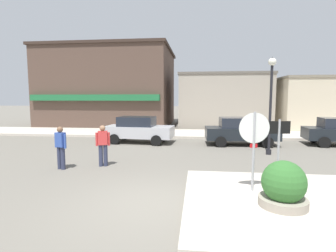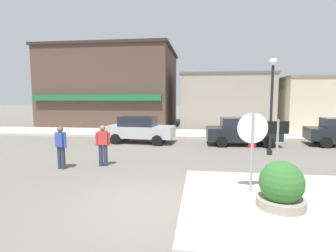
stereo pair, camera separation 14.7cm
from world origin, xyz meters
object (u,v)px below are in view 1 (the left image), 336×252
(planter, at_px, (283,189))
(lamp_post, at_px, (271,92))
(parked_car_nearest, at_px, (139,129))
(pedestrian_crossing_near, at_px, (103,144))
(pedestrian_crossing_far, at_px, (61,146))
(stop_sign, at_px, (254,141))
(parked_car_second, at_px, (240,131))
(one_way_sign, at_px, (278,148))

(planter, distance_m, lamp_post, 7.08)
(planter, bearing_deg, parked_car_nearest, 121.19)
(pedestrian_crossing_near, bearing_deg, pedestrian_crossing_far, -156.69)
(parked_car_nearest, relative_size, pedestrian_crossing_far, 2.56)
(pedestrian_crossing_near, height_order, pedestrian_crossing_far, same)
(lamp_post, bearing_deg, stop_sign, -108.59)
(lamp_post, relative_size, parked_car_second, 1.12)
(parked_car_nearest, bearing_deg, stop_sign, -58.33)
(pedestrian_crossing_far, bearing_deg, one_way_sign, -14.56)
(parked_car_nearest, height_order, pedestrian_crossing_far, pedestrian_crossing_far)
(parked_car_nearest, bearing_deg, parked_car_second, -0.60)
(one_way_sign, distance_m, lamp_post, 5.80)
(planter, relative_size, lamp_post, 0.27)
(parked_car_second, bearing_deg, parked_car_nearest, 179.40)
(pedestrian_crossing_far, bearing_deg, planter, -22.72)
(planter, distance_m, pedestrian_crossing_near, 6.69)
(parked_car_second, height_order, pedestrian_crossing_near, pedestrian_crossing_near)
(one_way_sign, xyz_separation_m, pedestrian_crossing_near, (-5.83, 2.49, -0.46))
(one_way_sign, height_order, pedestrian_crossing_near, one_way_sign)
(lamp_post, height_order, parked_car_second, lamp_post)
(lamp_post, bearing_deg, planter, -101.85)
(stop_sign, height_order, one_way_sign, stop_sign)
(planter, height_order, pedestrian_crossing_far, pedestrian_crossing_far)
(one_way_sign, distance_m, pedestrian_crossing_near, 6.35)
(parked_car_nearest, bearing_deg, one_way_sign, -54.68)
(stop_sign, bearing_deg, parked_car_nearest, 121.67)
(pedestrian_crossing_near, bearing_deg, planter, -32.20)
(one_way_sign, distance_m, pedestrian_crossing_far, 7.49)
(lamp_post, distance_m, pedestrian_crossing_near, 7.90)
(stop_sign, relative_size, parked_car_nearest, 0.56)
(planter, relative_size, parked_car_nearest, 0.30)
(pedestrian_crossing_near, distance_m, pedestrian_crossing_far, 1.53)
(pedestrian_crossing_near, bearing_deg, lamp_post, 22.80)
(parked_car_nearest, height_order, parked_car_second, same)
(planter, relative_size, pedestrian_crossing_near, 0.76)
(stop_sign, relative_size, lamp_post, 0.51)
(lamp_post, height_order, pedestrian_crossing_far, lamp_post)
(planter, distance_m, parked_car_second, 9.01)
(stop_sign, xyz_separation_m, one_way_sign, (0.67, 0.10, -0.19))
(pedestrian_crossing_far, bearing_deg, stop_sign, -16.81)
(parked_car_nearest, distance_m, pedestrian_crossing_far, 6.31)
(one_way_sign, relative_size, pedestrian_crossing_far, 1.30)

